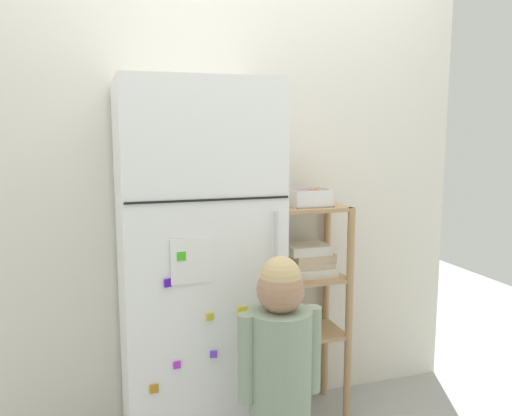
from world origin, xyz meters
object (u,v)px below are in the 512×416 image
refrigerator (196,272)px  pantry_shelf_unit (307,283)px  child_standing (280,360)px  fruit_bin (311,198)px

refrigerator → pantry_shelf_unit: 0.61m
refrigerator → pantry_shelf_unit: (0.58, 0.13, -0.14)m
refrigerator → pantry_shelf_unit: refrigerator is taller
child_standing → fruit_bin: 0.87m
refrigerator → child_standing: size_ratio=1.65×
child_standing → pantry_shelf_unit: (0.37, 0.62, 0.08)m
fruit_bin → child_standing: bearing=-122.0°
refrigerator → child_standing: (0.21, -0.49, -0.22)m
pantry_shelf_unit → child_standing: bearing=-121.0°
fruit_bin → pantry_shelf_unit: bearing=120.5°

